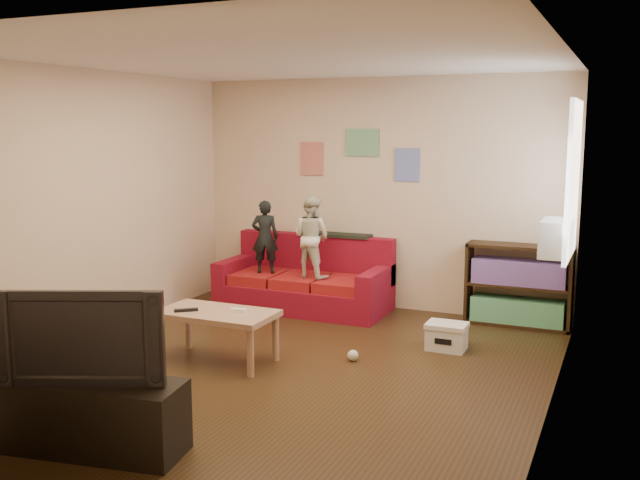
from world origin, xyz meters
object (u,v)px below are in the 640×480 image
at_px(sofa, 306,284).
at_px(file_box, 447,336).
at_px(coffee_table, 217,318).
at_px(bookshelf, 518,290).
at_px(television, 84,334).
at_px(tv_stand, 89,415).
at_px(child_b, 311,237).
at_px(child_a, 265,237).

distance_m(sofa, file_box, 2.14).
distance_m(coffee_table, bookshelf, 3.31).
bearing_deg(coffee_table, television, -84.46).
xyz_separation_m(bookshelf, tv_stand, (-2.15, -4.24, -0.15)).
bearing_deg(child_b, file_box, 169.00).
distance_m(child_a, coffee_table, 2.06).
bearing_deg(coffee_table, child_b, 88.08).
bearing_deg(tv_stand, child_b, 82.35).
xyz_separation_m(file_box, television, (-1.65, -3.09, 0.66)).
relative_size(child_b, file_box, 2.47).
xyz_separation_m(file_box, tv_stand, (-1.65, -3.09, 0.11)).
distance_m(coffee_table, television, 1.95).
bearing_deg(tv_stand, bookshelf, 53.69).
height_order(coffee_table, television, television).
distance_m(sofa, bookshelf, 2.43).
bearing_deg(tv_stand, file_box, 52.41).
bearing_deg(child_b, sofa, -36.65).
xyz_separation_m(child_a, television, (0.72, -3.84, -0.05)).
xyz_separation_m(bookshelf, file_box, (-0.50, -1.15, -0.26)).
distance_m(bookshelf, television, 4.77).
bearing_deg(coffee_table, file_box, 32.92).
height_order(child_b, tv_stand, child_b).
distance_m(coffee_table, file_box, 2.21).
xyz_separation_m(sofa, file_box, (1.92, -0.92, -0.16)).
relative_size(sofa, television, 1.82).
xyz_separation_m(child_a, file_box, (2.37, -0.75, -0.72)).
distance_m(tv_stand, television, 0.56).
xyz_separation_m(child_a, coffee_table, (0.53, -1.94, -0.44)).
bearing_deg(child_a, file_box, 141.60).
relative_size(coffee_table, file_box, 2.77).
height_order(file_box, tv_stand, tv_stand).
bearing_deg(child_b, coffee_table, 100.05).
relative_size(child_a, coffee_table, 0.82).
bearing_deg(sofa, child_b, -48.62).
bearing_deg(tv_stand, sofa, 84.38).
xyz_separation_m(sofa, child_a, (-0.45, -0.17, 0.56)).
xyz_separation_m(sofa, tv_stand, (0.27, -4.01, -0.05)).
height_order(child_a, coffee_table, child_a).
xyz_separation_m(coffee_table, tv_stand, (0.18, -1.90, -0.17)).
bearing_deg(child_a, television, 79.77).
distance_m(coffee_table, tv_stand, 1.92).
height_order(child_b, bookshelf, child_b).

